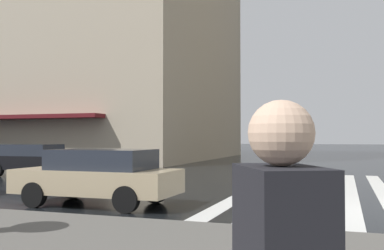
# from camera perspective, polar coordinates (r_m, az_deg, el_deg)

# --- Properties ---
(zebra_crossing) EXTENTS (13.00, 6.50, 0.01)m
(zebra_crossing) POSITION_cam_1_polar(r_m,az_deg,el_deg) (14.94, 19.50, -8.07)
(zebra_crossing) COLOR silver
(zebra_crossing) RESTS_ON ground_plane
(haussmann_block_mid) EXTENTS (21.13, 24.78, 25.51)m
(haussmann_block_mid) POSITION_cam_1_polar(r_m,az_deg,el_deg) (41.45, -14.55, 13.50)
(haussmann_block_mid) COLOR tan
(haussmann_block_mid) RESTS_ON ground_plane
(car_black) EXTENTS (1.85, 4.10, 1.41)m
(car_black) POSITION_cam_1_polar(r_m,az_deg,el_deg) (20.98, -19.75, -4.13)
(car_black) COLOR black
(car_black) RESTS_ON ground_plane
(car_champagne) EXTENTS (1.85, 4.10, 1.41)m
(car_champagne) POSITION_cam_1_polar(r_m,az_deg,el_deg) (11.51, -11.91, -6.32)
(car_champagne) COLOR tan
(car_champagne) RESTS_ON ground_plane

